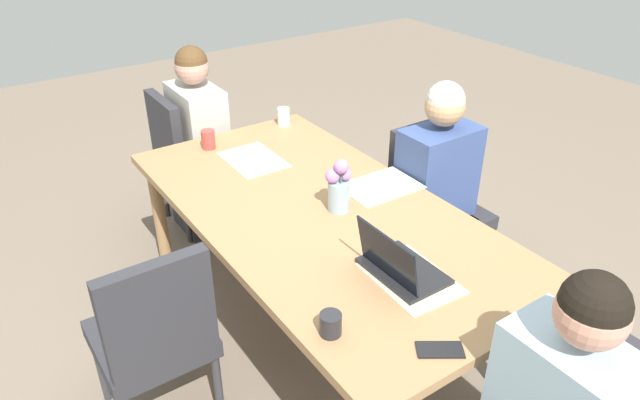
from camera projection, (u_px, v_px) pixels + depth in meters
name	position (u px, v px, depth m)	size (l,w,h in m)	color
ground_plane	(320.00, 335.00, 3.01)	(10.00, 10.00, 0.00)	#756656
dining_table	(320.00, 223.00, 2.67)	(2.06, 1.04, 0.75)	#9E754C
chair_head_right_left_mid	(187.00, 155.00, 3.69)	(0.44, 0.44, 0.90)	#2D2D33
person_head_right_left_mid	(201.00, 152.00, 3.67)	(0.40, 0.36, 1.19)	#2D2D33
chair_near_left_far	(432.00, 198.00, 3.23)	(0.44, 0.44, 0.90)	#2D2D33
person_near_left_far	(434.00, 202.00, 3.13)	(0.36, 0.40, 1.19)	#2D2D33
chair_far_right_near	(155.00, 333.00, 2.31)	(0.44, 0.44, 0.90)	#2D2D33
flower_vase	(339.00, 186.00, 2.57)	(0.10, 0.12, 0.26)	#8EA8B7
placemat_head_left_left_near	(411.00, 278.00, 2.20)	(0.36, 0.26, 0.00)	beige
placemat_head_right_left_mid	(253.00, 160.00, 3.07)	(0.36, 0.26, 0.00)	beige
placemat_near_left_far	(381.00, 186.00, 2.82)	(0.36, 0.26, 0.00)	beige
laptop_head_left_left_near	(399.00, 266.00, 2.20)	(0.32, 0.22, 0.21)	black
coffee_mug_near_left	(208.00, 139.00, 3.17)	(0.07, 0.07, 0.10)	#AD3D38
coffee_mug_near_right	(331.00, 324.00, 1.93)	(0.07, 0.07, 0.08)	#232328
coffee_mug_centre_left	(284.00, 116.00, 3.45)	(0.07, 0.07, 0.10)	white
phone_black	(440.00, 350.00, 1.88)	(0.15, 0.07, 0.01)	black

